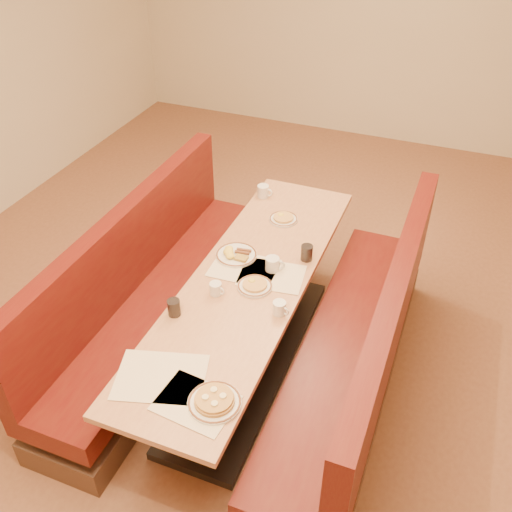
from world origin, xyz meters
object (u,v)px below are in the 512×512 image
at_px(eggs_plate, 236,254).
at_px(soda_tumbler_near, 174,308).
at_px(coffee_mug_a, 280,308).
at_px(diner_table, 249,324).
at_px(coffee_mug_d, 264,191).
at_px(pancake_plate, 214,401).
at_px(coffee_mug_b, 216,289).
at_px(coffee_mug_c, 273,264).
at_px(booth_right, 357,355).
at_px(booth_left, 153,299).
at_px(soda_tumbler_mid, 307,253).

bearing_deg(eggs_plate, soda_tumbler_near, -99.51).
bearing_deg(coffee_mug_a, diner_table, 162.58).
height_order(eggs_plate, coffee_mug_d, coffee_mug_d).
bearing_deg(pancake_plate, diner_table, 102.33).
bearing_deg(coffee_mug_a, coffee_mug_b, -162.97).
bearing_deg(pancake_plate, coffee_mug_c, 95.26).
distance_m(eggs_plate, soda_tumbler_near, 0.66).
distance_m(booth_right, coffee_mug_d, 1.47).
distance_m(eggs_plate, coffee_mug_a, 0.62).
distance_m(pancake_plate, soda_tumbler_near, 0.70).
relative_size(booth_left, eggs_plate, 9.18).
xyz_separation_m(diner_table, booth_left, (-0.73, 0.00, -0.01)).
bearing_deg(coffee_mug_c, coffee_mug_b, -135.47).
xyz_separation_m(booth_right, coffee_mug_d, (-1.01, 0.98, 0.44)).
relative_size(eggs_plate, soda_tumbler_mid, 2.54).
height_order(coffee_mug_d, soda_tumbler_mid, soda_tumbler_mid).
relative_size(pancake_plate, coffee_mug_c, 2.11).
bearing_deg(coffee_mug_c, coffee_mug_a, -74.78).
bearing_deg(coffee_mug_b, eggs_plate, 109.24).
bearing_deg(soda_tumbler_mid, pancake_plate, -92.80).
xyz_separation_m(diner_table, coffee_mug_d, (-0.28, 0.98, 0.42)).
bearing_deg(soda_tumbler_near, soda_tumbler_mid, 54.99).
distance_m(pancake_plate, coffee_mug_c, 1.10).
relative_size(coffee_mug_c, coffee_mug_d, 1.01).
bearing_deg(coffee_mug_a, eggs_plate, 157.90).
bearing_deg(coffee_mug_d, soda_tumbler_mid, -43.70).
height_order(eggs_plate, soda_tumbler_mid, soda_tumbler_mid).
height_order(diner_table, booth_left, booth_left).
distance_m(pancake_plate, coffee_mug_b, 0.83).
distance_m(diner_table, eggs_plate, 0.47).
height_order(coffee_mug_c, coffee_mug_d, coffee_mug_c).
height_order(pancake_plate, coffee_mug_c, coffee_mug_c).
bearing_deg(booth_right, eggs_plate, 167.77).
bearing_deg(booth_left, soda_tumbler_mid, 18.54).
xyz_separation_m(diner_table, booth_right, (0.73, 0.00, -0.01)).
relative_size(booth_left, booth_right, 1.00).
bearing_deg(coffee_mug_a, soda_tumbler_near, -137.42).
bearing_deg(pancake_plate, soda_tumbler_near, 134.27).
height_order(coffee_mug_b, soda_tumbler_near, soda_tumbler_near).
relative_size(diner_table, booth_left, 1.00).
height_order(booth_left, coffee_mug_a, booth_left).
height_order(diner_table, coffee_mug_c, coffee_mug_c).
xyz_separation_m(booth_left, coffee_mug_b, (0.60, -0.20, 0.43)).
bearing_deg(booth_right, soda_tumbler_mid, 143.93).
height_order(booth_right, pancake_plate, booth_right).
distance_m(coffee_mug_c, coffee_mug_d, 0.92).
distance_m(coffee_mug_a, coffee_mug_d, 1.32).
height_order(pancake_plate, soda_tumbler_near, soda_tumbler_near).
xyz_separation_m(booth_left, coffee_mug_d, (0.46, 0.98, 0.44)).
bearing_deg(pancake_plate, coffee_mug_a, 84.11).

